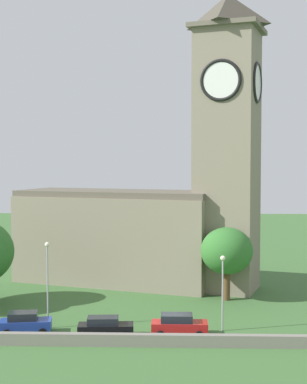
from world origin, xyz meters
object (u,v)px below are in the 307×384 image
Objects in this scene: car_blue at (25,323)px; streetlamp_central at (223,280)px; car_black at (105,327)px; tree_riverside_west at (227,251)px; car_red at (179,324)px; streetlamp_west_mid at (47,271)px; church at (156,203)px.

streetlamp_central reaches higher than car_blue.
tree_riverside_west reaches higher than car_black.
car_red is 14.40m from tree_riverside_west.
streetlamp_central is (16.86, 1.32, 3.49)m from car_blue.
streetlamp_west_mid is 19.94m from tree_riverside_west.
car_red is 0.72× the size of streetlamp_central.
church is 20.70m from streetlamp_central.
church reaches higher than tree_riverside_west.
car_red is (2.53, -20.40, -8.80)m from church.
streetlamp_west_mid reaches higher than car_black.
church is at bearing 64.35° from streetlamp_west_mid.
streetlamp_west_mid is (-8.95, -18.64, -4.69)m from church.
car_blue reaches higher than car_black.
car_red is 5.35m from streetlamp_central.
streetlamp_central is at bearing 11.37° from car_black.
car_blue is 0.60× the size of streetlamp_west_mid.
tree_riverside_west is at bearing 67.91° from car_red.
car_blue is 0.69× the size of streetlamp_central.
car_blue reaches higher than car_red.
streetlamp_west_mid is at bearing 171.27° from car_red.
tree_riverside_west is at bearing 83.04° from streetlamp_central.
tree_riverside_west is (7.70, -7.66, -4.51)m from church.
church is 21.20m from streetlamp_west_mid.
church reaches higher than streetlamp_west_mid.
church is 22.36m from car_red.
car_blue is at bearing -175.52° from streetlamp_central.
church is 24.51m from car_blue.
streetlamp_west_mid is at bearing -146.59° from tree_riverside_west.
tree_riverside_west reaches higher than car_blue.
car_blue is at bearing -145.25° from tree_riverside_west.
streetlamp_west_mid is at bearing 178.66° from streetlamp_central.
car_blue is at bearing 174.38° from car_black.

